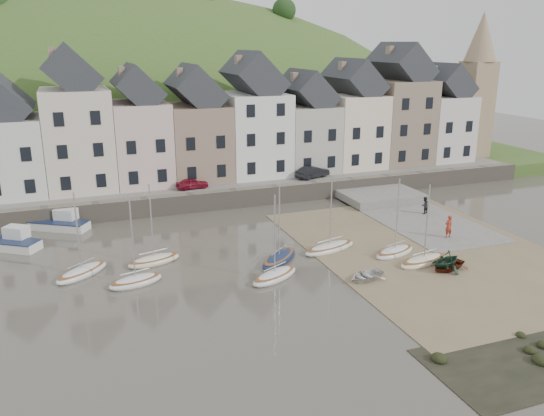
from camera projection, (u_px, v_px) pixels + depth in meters
name	position (u px, v px, depth m)	size (l,w,h in m)	color
ground	(301.00, 270.00, 39.87)	(160.00, 160.00, 0.00)	#4C463C
quay_land	(199.00, 169.00, 68.35)	(90.00, 30.00, 1.50)	#3C5823
quay_street	(224.00, 184.00, 57.81)	(70.00, 7.00, 0.10)	slate
seawall	(234.00, 198.00, 54.85)	(70.00, 1.20, 1.80)	slate
beach	(428.00, 250.00, 43.53)	(18.00, 26.00, 0.06)	brown
slipway	(413.00, 216.00, 52.04)	(8.00, 18.00, 0.12)	slate
hillside	(139.00, 242.00, 97.22)	(134.40, 84.00, 84.00)	#3C5823
townhouse_terrace	(229.00, 124.00, 59.86)	(61.05, 8.00, 13.93)	white
church_spire	(477.00, 81.00, 69.74)	(4.00, 4.00, 18.00)	#997F60
sailboat_0	(82.00, 272.00, 38.85)	(4.33, 3.96, 6.32)	silver
sailboat_1	(136.00, 281.00, 37.40)	(4.00, 2.40, 6.32)	silver
sailboat_2	(154.00, 260.00, 40.99)	(4.32, 2.51, 6.32)	beige
sailboat_3	(275.00, 276.00, 38.26)	(4.38, 3.25, 6.32)	silver
sailboat_4	(330.00, 248.00, 43.48)	(5.14, 2.78, 6.32)	silver
sailboat_5	(279.00, 258.00, 41.35)	(4.42, 4.22, 6.32)	#162344
sailboat_6	(395.00, 252.00, 42.63)	(4.24, 2.67, 6.32)	silver
sailboat_7	(424.00, 261.00, 40.88)	(4.70, 2.38, 6.32)	beige
motorboat_0	(11.00, 241.00, 43.89)	(5.11, 4.23, 1.70)	silver
motorboat_2	(60.00, 223.00, 48.49)	(5.37, 4.26, 1.70)	silver
rowboat_white	(366.00, 276.00, 38.05)	(1.99, 2.79, 0.58)	silver
rowboat_green	(446.00, 260.00, 39.61)	(2.36, 2.74, 1.44)	#173421
rowboat_red	(447.00, 265.00, 39.78)	(2.16, 3.03, 0.63)	maroon
person_red	(449.00, 226.00, 45.90)	(0.70, 0.46, 1.93)	#9B2E1C
person_dark	(425.00, 205.00, 52.35)	(0.80, 0.62, 1.65)	black
car_left	(192.00, 183.00, 55.54)	(1.30, 3.23, 1.10)	maroon
car_right	(313.00, 172.00, 59.97)	(1.39, 3.98, 1.31)	black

